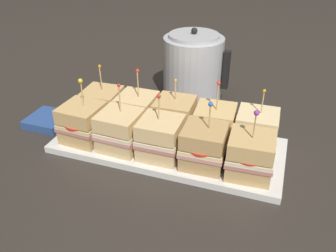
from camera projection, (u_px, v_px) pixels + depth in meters
The scene contains 14 objects.
ground_plane at pixel (168, 148), 0.96m from camera, with size 6.00×6.00×0.00m, color #2D2823.
serving_platter at pixel (168, 146), 0.96m from camera, with size 0.61×0.25×0.02m.
sandwich_front_far_left at pixel (83, 123), 0.94m from camera, with size 0.11×0.11×0.18m.
sandwich_front_left at pixel (120, 131), 0.91m from camera, with size 0.11×0.11×0.18m.
sandwich_front_center at pixel (160, 138), 0.88m from camera, with size 0.11×0.11×0.17m.
sandwich_front_right at pixel (204, 146), 0.85m from camera, with size 0.11×0.11×0.17m.
sandwich_front_far_right at pixel (250, 155), 0.82m from camera, with size 0.11×0.11×0.17m.
sandwich_back_far_left at pixel (103, 106), 1.03m from camera, with size 0.11×0.11×0.17m.
sandwich_back_left at pixel (137, 111), 1.00m from camera, with size 0.11×0.11×0.18m.
sandwich_back_center at pixel (175, 117), 0.97m from camera, with size 0.11×0.11×0.16m.
sandwich_back_right at pixel (215, 124), 0.94m from camera, with size 0.11×0.11×0.18m.
sandwich_back_far_right at pixel (256, 131), 0.91m from camera, with size 0.11×0.11×0.17m.
kettle_steel at pixel (193, 68), 1.17m from camera, with size 0.22×0.20×0.24m.
napkin_stack at pixel (48, 120), 1.07m from camera, with size 0.11×0.11×0.02m.
Camera 1 is at (0.26, -0.75, 0.55)m, focal length 38.00 mm.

